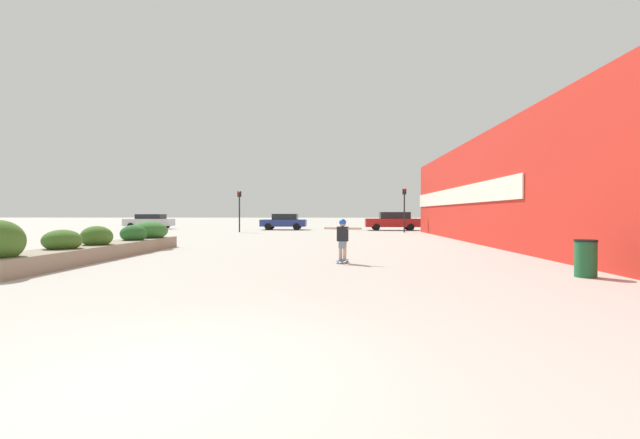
{
  "coord_description": "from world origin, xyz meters",
  "views": [
    {
      "loc": [
        1.57,
        -3.77,
        1.49
      ],
      "look_at": [
        0.52,
        20.78,
        1.15
      ],
      "focal_mm": 24.0,
      "sensor_mm": 36.0,
      "label": 1
    }
  ],
  "objects_px": {
    "car_center_right": "(393,221)",
    "traffic_light_right": "(404,203)",
    "skateboard": "(343,261)",
    "trash_bin": "(586,258)",
    "car_rightmost": "(284,221)",
    "car_leftmost": "(149,221)",
    "car_center_left": "(527,221)",
    "skateboarder": "(343,235)",
    "traffic_light_left": "(239,204)"
  },
  "relations": [
    {
      "from": "car_center_right",
      "to": "car_rightmost",
      "type": "bearing_deg",
      "value": 85.15
    },
    {
      "from": "car_rightmost",
      "to": "car_center_left",
      "type": "bearing_deg",
      "value": -94.2
    },
    {
      "from": "skateboarder",
      "to": "car_rightmost",
      "type": "distance_m",
      "value": 26.76
    },
    {
      "from": "car_leftmost",
      "to": "car_rightmost",
      "type": "xyz_separation_m",
      "value": [
        13.31,
        -1.52,
        0.01
      ]
    },
    {
      "from": "car_leftmost",
      "to": "car_rightmost",
      "type": "bearing_deg",
      "value": -96.52
    },
    {
      "from": "car_leftmost",
      "to": "traffic_light_left",
      "type": "xyz_separation_m",
      "value": [
        10.38,
        -6.74,
        1.49
      ]
    },
    {
      "from": "car_rightmost",
      "to": "traffic_light_right",
      "type": "relative_size",
      "value": 1.2
    },
    {
      "from": "trash_bin",
      "to": "traffic_light_left",
      "type": "distance_m",
      "value": 27.42
    },
    {
      "from": "skateboarder",
      "to": "car_rightmost",
      "type": "relative_size",
      "value": 0.3
    },
    {
      "from": "car_center_left",
      "to": "skateboarder",
      "type": "bearing_deg",
      "value": 146.84
    },
    {
      "from": "trash_bin",
      "to": "car_rightmost",
      "type": "bearing_deg",
      "value": 110.51
    },
    {
      "from": "trash_bin",
      "to": "car_rightmost",
      "type": "xyz_separation_m",
      "value": [
        -10.81,
        28.88,
        0.32
      ]
    },
    {
      "from": "skateboarder",
      "to": "traffic_light_left",
      "type": "height_order",
      "value": "traffic_light_left"
    },
    {
      "from": "traffic_light_right",
      "to": "car_leftmost",
      "type": "bearing_deg",
      "value": 164.18
    },
    {
      "from": "car_leftmost",
      "to": "traffic_light_left",
      "type": "height_order",
      "value": "traffic_light_left"
    },
    {
      "from": "skateboarder",
      "to": "car_center_left",
      "type": "height_order",
      "value": "car_center_left"
    },
    {
      "from": "skateboarder",
      "to": "car_leftmost",
      "type": "relative_size",
      "value": 0.28
    },
    {
      "from": "car_center_left",
      "to": "traffic_light_right",
      "type": "distance_m",
      "value": 11.72
    },
    {
      "from": "car_center_left",
      "to": "traffic_light_right",
      "type": "relative_size",
      "value": 1.2
    },
    {
      "from": "skateboard",
      "to": "car_center_right",
      "type": "height_order",
      "value": "car_center_right"
    },
    {
      "from": "traffic_light_left",
      "to": "car_center_left",
      "type": "bearing_deg",
      "value": 8.58
    },
    {
      "from": "car_center_left",
      "to": "car_center_right",
      "type": "height_order",
      "value": "car_center_right"
    },
    {
      "from": "car_center_left",
      "to": "car_center_right",
      "type": "xyz_separation_m",
      "value": [
        -11.4,
        0.73,
        0.03
      ]
    },
    {
      "from": "trash_bin",
      "to": "car_center_right",
      "type": "bearing_deg",
      "value": 91.92
    },
    {
      "from": "trash_bin",
      "to": "car_center_right",
      "type": "relative_size",
      "value": 0.18
    },
    {
      "from": "skateboard",
      "to": "car_rightmost",
      "type": "relative_size",
      "value": 0.15
    },
    {
      "from": "skateboard",
      "to": "trash_bin",
      "type": "distance_m",
      "value": 6.26
    },
    {
      "from": "skateboard",
      "to": "car_leftmost",
      "type": "height_order",
      "value": "car_leftmost"
    },
    {
      "from": "traffic_light_right",
      "to": "car_center_right",
      "type": "bearing_deg",
      "value": 94.65
    },
    {
      "from": "car_center_right",
      "to": "trash_bin",
      "type": "bearing_deg",
      "value": -178.08
    },
    {
      "from": "trash_bin",
      "to": "traffic_light_right",
      "type": "distance_m",
      "value": 23.82
    },
    {
      "from": "car_center_right",
      "to": "traffic_light_left",
      "type": "bearing_deg",
      "value": 108.88
    },
    {
      "from": "car_center_right",
      "to": "traffic_light_left",
      "type": "distance_m",
      "value": 13.6
    },
    {
      "from": "car_center_right",
      "to": "skateboarder",
      "type": "bearing_deg",
      "value": 169.45
    },
    {
      "from": "traffic_light_left",
      "to": "skateboarder",
      "type": "bearing_deg",
      "value": -69.05
    },
    {
      "from": "car_center_right",
      "to": "traffic_light_right",
      "type": "height_order",
      "value": "traffic_light_right"
    },
    {
      "from": "car_rightmost",
      "to": "traffic_light_left",
      "type": "bearing_deg",
      "value": 150.66
    },
    {
      "from": "car_leftmost",
      "to": "car_rightmost",
      "type": "distance_m",
      "value": 13.4
    },
    {
      "from": "trash_bin",
      "to": "car_center_left",
      "type": "distance_m",
      "value": 29.25
    },
    {
      "from": "traffic_light_right",
      "to": "car_center_left",
      "type": "bearing_deg",
      "value": 17.95
    },
    {
      "from": "trash_bin",
      "to": "traffic_light_left",
      "type": "bearing_deg",
      "value": 120.13
    },
    {
      "from": "skateboarder",
      "to": "car_center_right",
      "type": "bearing_deg",
      "value": 97.74
    },
    {
      "from": "traffic_light_left",
      "to": "trash_bin",
      "type": "bearing_deg",
      "value": -59.87
    },
    {
      "from": "car_rightmost",
      "to": "car_leftmost",
      "type": "bearing_deg",
      "value": 83.48
    },
    {
      "from": "car_center_left",
      "to": "traffic_light_right",
      "type": "bearing_deg",
      "value": 107.95
    },
    {
      "from": "car_center_left",
      "to": "skateboard",
      "type": "bearing_deg",
      "value": 146.84
    },
    {
      "from": "car_center_right",
      "to": "traffic_light_left",
      "type": "height_order",
      "value": "traffic_light_left"
    },
    {
      "from": "car_leftmost",
      "to": "car_center_left",
      "type": "height_order",
      "value": "car_center_left"
    },
    {
      "from": "skateboard",
      "to": "car_rightmost",
      "type": "bearing_deg",
      "value": 119.35
    },
    {
      "from": "car_center_left",
      "to": "car_center_right",
      "type": "relative_size",
      "value": 0.86
    }
  ]
}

